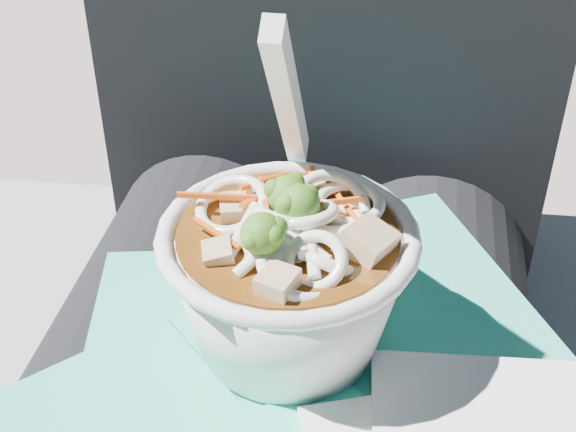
# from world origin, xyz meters

# --- Properties ---
(person_body) EXTENTS (0.34, 0.94, 1.02)m
(person_body) POSITION_xyz_m (0.00, 0.09, 0.57)
(person_body) COLOR black
(person_body) RESTS_ON ground
(plastic_bag) EXTENTS (0.37, 0.40, 0.02)m
(plastic_bag) POSITION_xyz_m (0.01, -0.02, 0.63)
(plastic_bag) COLOR #2EC0A2
(plastic_bag) RESTS_ON lap
(udon_bowl) EXTENTS (0.16, 0.16, 0.18)m
(udon_bowl) POSITION_xyz_m (0.01, 0.03, 0.68)
(udon_bowl) COLOR white
(udon_bowl) RESTS_ON plastic_bag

